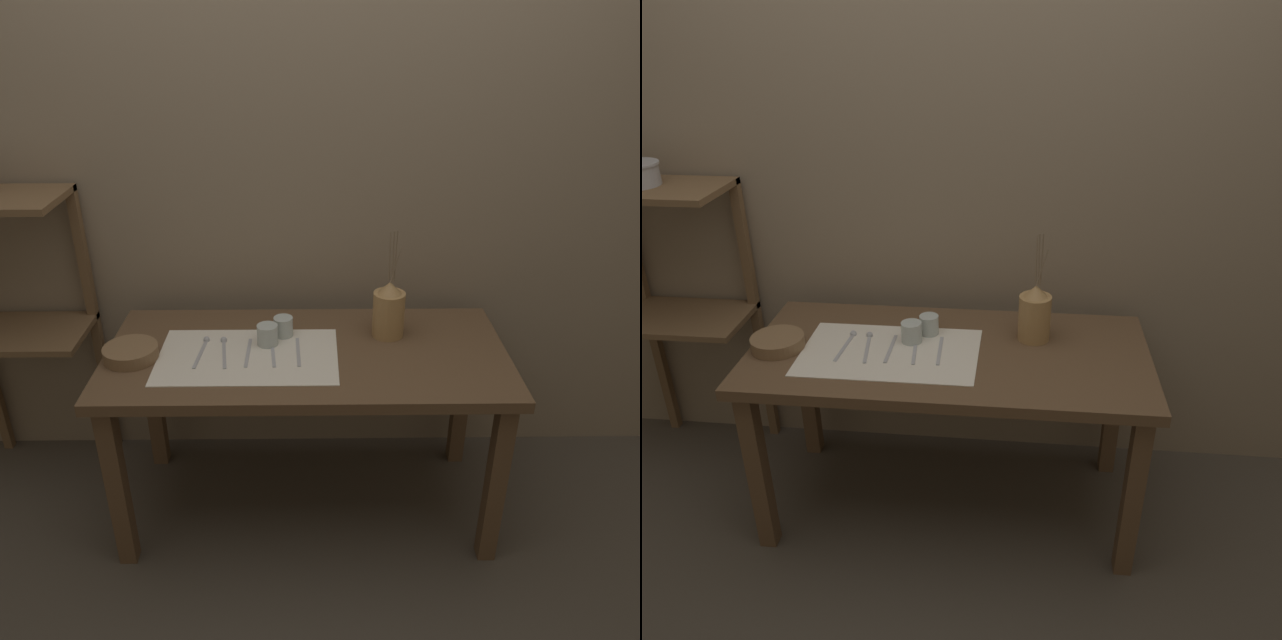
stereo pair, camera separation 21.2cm
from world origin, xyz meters
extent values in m
plane|color=#473F35|center=(0.00, 0.00, 0.00)|extent=(12.00, 12.00, 0.00)
cube|color=gray|center=(0.00, 0.44, 1.20)|extent=(7.00, 0.06, 2.40)
cube|color=brown|center=(0.00, 0.00, 0.68)|extent=(1.40, 0.66, 0.04)
cube|color=brown|center=(-0.64, -0.27, 0.33)|extent=(0.06, 0.06, 0.66)
cube|color=brown|center=(0.64, -0.27, 0.33)|extent=(0.06, 0.06, 0.66)
cube|color=brown|center=(-0.64, 0.27, 0.33)|extent=(0.06, 0.06, 0.66)
cube|color=brown|center=(0.64, 0.27, 0.33)|extent=(0.06, 0.06, 0.66)
cube|color=brown|center=(-1.11, 0.23, 0.66)|extent=(0.52, 0.33, 0.02)
cube|color=brown|center=(-0.86, 0.37, 0.60)|extent=(0.04, 0.04, 1.19)
cube|color=silver|center=(-0.20, -0.04, 0.70)|extent=(0.62, 0.38, 0.00)
cylinder|color=#A87F4C|center=(0.30, 0.11, 0.78)|extent=(0.11, 0.11, 0.17)
cone|color=#A87F4C|center=(0.30, 0.11, 0.89)|extent=(0.09, 0.09, 0.04)
cylinder|color=#847056|center=(0.31, 0.11, 1.01)|extent=(0.00, 0.02, 0.19)
cylinder|color=#847056|center=(0.31, 0.11, 0.98)|extent=(0.04, 0.01, 0.13)
cylinder|color=#847056|center=(0.30, 0.10, 1.01)|extent=(0.01, 0.04, 0.20)
cylinder|color=#847056|center=(0.29, 0.13, 1.00)|extent=(0.01, 0.01, 0.18)
cylinder|color=brown|center=(-0.60, -0.05, 0.72)|extent=(0.18, 0.18, 0.05)
cylinder|color=#B7C1BC|center=(-0.14, 0.04, 0.74)|extent=(0.07, 0.07, 0.07)
cylinder|color=#B7C1BC|center=(-0.08, 0.11, 0.74)|extent=(0.07, 0.07, 0.07)
cube|color=#A8A8AD|center=(-0.37, -0.03, 0.71)|extent=(0.03, 0.19, 0.00)
sphere|color=#A8A8AD|center=(-0.36, 0.07, 0.71)|extent=(0.02, 0.02, 0.02)
cube|color=#A8A8AD|center=(-0.28, -0.03, 0.71)|extent=(0.04, 0.19, 0.00)
sphere|color=#A8A8AD|center=(-0.30, 0.07, 0.71)|extent=(0.02, 0.02, 0.02)
cube|color=#A8A8AD|center=(-0.20, -0.02, 0.71)|extent=(0.01, 0.19, 0.00)
cube|color=#A8A8AD|center=(-0.12, -0.02, 0.71)|extent=(0.03, 0.19, 0.00)
cube|color=#A8A8AD|center=(-0.03, -0.02, 0.71)|extent=(0.02, 0.19, 0.00)
camera|label=1|loc=(0.02, -1.89, 1.78)|focal=35.00mm
camera|label=2|loc=(0.24, -1.88, 1.78)|focal=35.00mm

